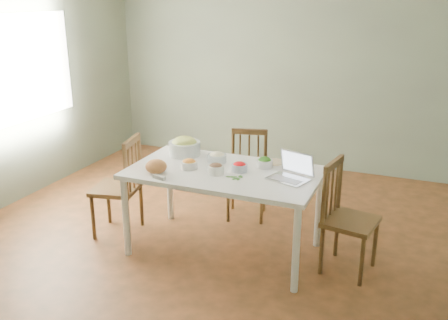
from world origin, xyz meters
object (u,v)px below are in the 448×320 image
at_px(chair_far, 247,176).
at_px(chair_left, 116,186).
at_px(chair_right, 351,219).
at_px(laptop, 288,168).
at_px(bowl_squash, 185,146).
at_px(dining_table, 224,211).
at_px(bread_boule, 156,166).

bearing_deg(chair_far, chair_left, -154.30).
distance_m(chair_right, laptop, 0.69).
bearing_deg(bowl_squash, chair_right, -6.44).
bearing_deg(dining_table, chair_left, -176.70).
relative_size(dining_table, chair_far, 1.83).
bearing_deg(bread_boule, laptop, 13.92).
distance_m(chair_far, chair_right, 1.39).
bearing_deg(laptop, chair_far, 147.31).
xyz_separation_m(chair_left, bread_boule, (0.60, -0.22, 0.36)).
relative_size(chair_left, laptop, 3.09).
bearing_deg(laptop, chair_left, -160.29).
bearing_deg(chair_right, bowl_squash, 93.50).
bearing_deg(bread_boule, chair_right, 12.65).
bearing_deg(dining_table, bowl_squash, 152.90).
relative_size(bowl_squash, laptop, 0.95).
xyz_separation_m(bread_boule, bowl_squash, (-0.00, 0.56, 0.03)).
distance_m(dining_table, laptop, 0.78).
bearing_deg(chair_far, bowl_squash, -145.13).
distance_m(chair_far, bread_boule, 1.24).
xyz_separation_m(chair_right, bread_boule, (-1.66, -0.37, 0.37)).
distance_m(chair_far, bowl_squash, 0.81).
bearing_deg(bread_boule, dining_table, 28.75).
distance_m(bread_boule, laptop, 1.16).
bearing_deg(dining_table, chair_far, 94.57).
xyz_separation_m(chair_far, chair_left, (-1.07, -0.85, 0.04)).
distance_m(bread_boule, bowl_squash, 0.56).
bearing_deg(chair_right, laptop, 109.92).
height_order(dining_table, laptop, laptop).
relative_size(chair_right, laptop, 3.02).
bearing_deg(bread_boule, chair_far, 66.67).
xyz_separation_m(chair_right, laptop, (-0.54, -0.10, 0.42)).
xyz_separation_m(chair_far, laptop, (0.66, -0.80, 0.44)).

